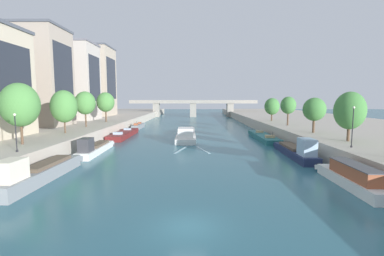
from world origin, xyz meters
name	(u,v)px	position (x,y,z in m)	size (l,w,h in m)	color
ground_plane	(188,227)	(0.00, 0.00, 0.00)	(400.00, 400.00, 0.00)	#2D6070
quay_left	(62,125)	(-34.83, 55.00, 1.27)	(36.00, 170.00, 2.53)	#B7AD9E
quay_right	(324,125)	(34.83, 55.00, 1.27)	(36.00, 170.00, 2.53)	#B7AD9E
barge_midriver	(186,134)	(-1.28, 40.30, 0.82)	(4.22, 22.13, 2.75)	silver
wake_behind_barge	(192,150)	(0.06, 26.36, 0.01)	(5.60, 5.93, 0.03)	#A0CCD6
moored_boat_left_midway	(39,172)	(-14.95, 9.52, 0.97)	(2.54, 13.78, 3.12)	gray
moored_boat_left_end	(95,148)	(-14.55, 23.52, 0.83)	(2.31, 12.51, 2.82)	silver
moored_boat_left_gap_after	(124,134)	(-14.92, 41.91, 0.56)	(3.23, 16.74, 2.18)	maroon
moored_boat_left_near	(138,126)	(-15.07, 57.88, 0.65)	(1.88, 10.09, 2.32)	gray
moored_boat_right_gap_after	(352,177)	(15.13, 8.11, 0.95)	(2.13, 10.76, 2.28)	silver
moored_boat_right_end	(296,151)	(14.82, 21.16, 0.92)	(2.62, 13.99, 3.19)	#1E284C
moored_boat_right_far	(263,137)	(14.50, 37.98, 0.52)	(3.07, 16.41, 2.09)	#23666B
tree_left_past_mid	(20,105)	(-21.15, 16.82, 7.45)	(4.58, 4.58, 7.63)	brown
tree_left_distant	(64,106)	(-21.08, 28.01, 6.96)	(4.24, 4.24, 7.10)	brown
tree_left_by_lamp	(85,103)	(-21.53, 37.92, 7.36)	(4.06, 4.06, 7.16)	brown
tree_left_end_of_row	(106,102)	(-21.27, 49.77, 7.39)	(4.26, 4.26, 7.26)	brown
tree_right_nearest	(350,111)	(21.13, 19.59, 6.64)	(3.97, 3.97, 6.63)	brown
tree_right_by_lamp	(314,109)	(20.53, 28.86, 6.44)	(3.69, 3.69, 5.88)	brown
tree_right_midway	(288,105)	(20.53, 41.48, 6.81)	(3.24, 3.24, 6.14)	brown
tree_right_past_mid	(272,106)	(20.50, 53.44, 6.25)	(3.80, 3.80, 5.88)	brown
lamppost_left_bank	(16,131)	(-18.62, 11.90, 4.82)	(0.28, 0.28, 4.15)	black
lamppost_right_bank	(353,125)	(18.89, 14.89, 5.17)	(0.28, 0.28, 4.82)	black
building_left_tall	(34,77)	(-33.04, 40.53, 12.79)	(12.97, 10.46, 20.48)	#A89989
building_left_corner	(71,81)	(-33.04, 57.52, 12.89)	(13.47, 10.12, 20.68)	#BCB2A8
building_left_middle	(96,81)	(-33.04, 76.34, 14.13)	(11.08, 12.61, 23.16)	#B2A38E
bridge_far	(193,106)	(0.00, 107.25, 4.79)	(57.65, 4.40, 7.62)	gray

